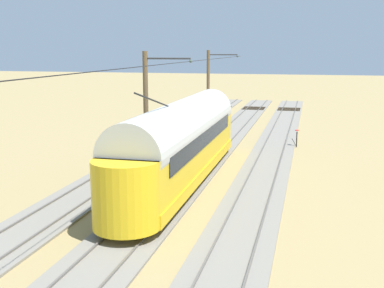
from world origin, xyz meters
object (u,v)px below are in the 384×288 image
object	(u,v)px
catenary_pole_foreground	(209,87)
switch_stand	(297,137)
catenary_pole_mid_near	(147,110)
vintage_streetcar	(182,140)

from	to	relation	value
catenary_pole_foreground	switch_stand	bearing A→B (deg)	135.32
catenary_pole_foreground	catenary_pole_mid_near	xyz separation A→B (m)	(0.00, 17.08, 0.00)
switch_stand	vintage_streetcar	bearing A→B (deg)	63.52
catenary_pole_foreground	switch_stand	world-z (taller)	catenary_pole_foreground
vintage_streetcar	catenary_pole_foreground	size ratio (longest dim) A/B	2.69
vintage_streetcar	catenary_pole_mid_near	size ratio (longest dim) A/B	2.69
vintage_streetcar	switch_stand	xyz separation A→B (m)	(-5.53, -11.10, -1.56)
vintage_streetcar	switch_stand	world-z (taller)	vintage_streetcar
catenary_pole_foreground	catenary_pole_mid_near	world-z (taller)	same
catenary_pole_mid_near	catenary_pole_foreground	bearing A→B (deg)	-90.00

